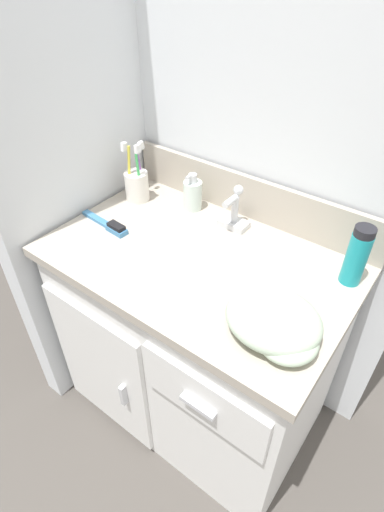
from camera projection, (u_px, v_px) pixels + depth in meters
The scene contains 11 objects.
ground_plane at pixel (196, 400), 1.59m from camera, with size 6.00×6.00×0.00m, color #4C4742.
wall_back at pixel (269, 96), 1.10m from camera, with size 1.05×0.08×2.20m, color silver.
wall_left at pixel (61, 93), 1.12m from camera, with size 0.08×0.63×2.20m, color silver.
vanity at pixel (196, 337), 1.35m from camera, with size 0.87×0.57×0.74m.
backsplash at pixel (248, 197), 1.25m from camera, with size 0.87×0.02×0.14m.
sink_faucet at pixel (234, 213), 1.21m from camera, with size 0.09×0.09×0.14m.
toothbrush_cup at pixel (137, 184), 1.33m from camera, with size 0.08×0.09×0.21m.
soap_dispenser at pixel (193, 194), 1.29m from camera, with size 0.06×0.06×0.13m.
shaving_cream_can at pixel (357, 256), 1.00m from camera, with size 0.05×0.05×0.17m.
hairbrush at pixel (110, 225), 1.23m from camera, with size 0.19×0.04×0.03m.
hand_towel at pixel (277, 323), 0.89m from camera, with size 0.23×0.20×0.08m.
Camera 1 is at (0.51, -0.71, 1.45)m, focal length 28.00 mm.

